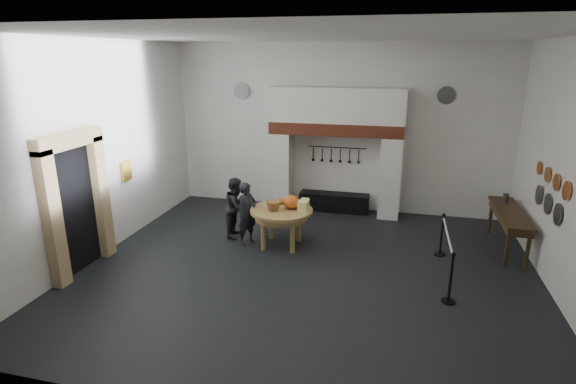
% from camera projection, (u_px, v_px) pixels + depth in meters
% --- Properties ---
extents(floor, '(9.00, 8.00, 0.02)m').
position_uv_depth(floor, '(307.00, 270.00, 9.08)').
color(floor, black).
rests_on(floor, ground).
extents(ceiling, '(9.00, 8.00, 0.02)m').
position_uv_depth(ceiling, '(311.00, 35.00, 7.75)').
color(ceiling, silver).
rests_on(ceiling, wall_back).
extents(wall_back, '(9.00, 0.02, 4.50)m').
position_uv_depth(wall_back, '(338.00, 129.00, 12.13)').
color(wall_back, white).
rests_on(wall_back, floor).
extents(wall_front, '(9.00, 0.02, 4.50)m').
position_uv_depth(wall_front, '(234.00, 247.00, 4.71)').
color(wall_front, white).
rests_on(wall_front, floor).
extents(wall_left, '(0.02, 8.00, 4.50)m').
position_uv_depth(wall_left, '(99.00, 150.00, 9.45)').
color(wall_left, white).
rests_on(wall_left, floor).
extents(chimney_pier_left, '(0.55, 0.70, 2.15)m').
position_uv_depth(chimney_pier_left, '(282.00, 171.00, 12.49)').
color(chimney_pier_left, silver).
rests_on(chimney_pier_left, floor).
extents(chimney_pier_right, '(0.55, 0.70, 2.15)m').
position_uv_depth(chimney_pier_right, '(390.00, 177.00, 11.81)').
color(chimney_pier_right, silver).
rests_on(chimney_pier_right, floor).
extents(hearth_brick_band, '(3.50, 0.72, 0.32)m').
position_uv_depth(hearth_brick_band, '(336.00, 128.00, 11.79)').
color(hearth_brick_band, '#9E442B').
rests_on(hearth_brick_band, chimney_pier_left).
extents(chimney_hood, '(3.50, 0.70, 0.90)m').
position_uv_depth(chimney_hood, '(337.00, 105.00, 11.61)').
color(chimney_hood, silver).
rests_on(chimney_hood, hearth_brick_band).
extents(iron_range, '(1.90, 0.45, 0.50)m').
position_uv_depth(iron_range, '(334.00, 202.00, 12.46)').
color(iron_range, black).
rests_on(iron_range, floor).
extents(utensil_rail, '(1.60, 0.02, 0.02)m').
position_uv_depth(utensil_rail, '(337.00, 147.00, 12.20)').
color(utensil_rail, black).
rests_on(utensil_rail, wall_back).
extents(door_recess, '(0.04, 1.10, 2.50)m').
position_uv_depth(door_recess, '(75.00, 210.00, 8.81)').
color(door_recess, black).
rests_on(door_recess, floor).
extents(door_jamb_near, '(0.22, 0.30, 2.60)m').
position_uv_depth(door_jamb_near, '(53.00, 221.00, 8.12)').
color(door_jamb_near, tan).
rests_on(door_jamb_near, floor).
extents(door_jamb_far, '(0.22, 0.30, 2.60)m').
position_uv_depth(door_jamb_far, '(101.00, 198.00, 9.42)').
color(door_jamb_far, tan).
rests_on(door_jamb_far, floor).
extents(door_lintel, '(0.22, 1.70, 0.30)m').
position_uv_depth(door_lintel, '(69.00, 140.00, 8.37)').
color(door_lintel, tan).
rests_on(door_lintel, door_jamb_near).
extents(wall_plaque, '(0.05, 0.34, 0.44)m').
position_uv_depth(wall_plaque, '(127.00, 171.00, 10.37)').
color(wall_plaque, gold).
rests_on(wall_plaque, wall_left).
extents(work_table, '(1.56, 1.56, 0.07)m').
position_uv_depth(work_table, '(281.00, 211.00, 10.01)').
color(work_table, tan).
rests_on(work_table, floor).
extents(pumpkin, '(0.36, 0.36, 0.31)m').
position_uv_depth(pumpkin, '(291.00, 202.00, 10.00)').
color(pumpkin, '#CA591C').
rests_on(pumpkin, work_table).
extents(cheese_block_big, '(0.22, 0.22, 0.24)m').
position_uv_depth(cheese_block_big, '(303.00, 207.00, 9.80)').
color(cheese_block_big, '#EBEA8C').
rests_on(cheese_block_big, work_table).
extents(cheese_block_small, '(0.18, 0.18, 0.20)m').
position_uv_depth(cheese_block_small, '(305.00, 203.00, 10.09)').
color(cheese_block_small, '#E2E287').
rests_on(cheese_block_small, work_table).
extents(wicker_basket, '(0.36, 0.36, 0.22)m').
position_uv_depth(wicker_basket, '(273.00, 206.00, 9.86)').
color(wicker_basket, '#976537').
rests_on(wicker_basket, work_table).
extents(bread_loaf, '(0.31, 0.18, 0.13)m').
position_uv_depth(bread_loaf, '(281.00, 201.00, 10.33)').
color(bread_loaf, olive).
rests_on(bread_loaf, work_table).
extents(visitor_near, '(0.56, 0.63, 1.46)m').
position_uv_depth(visitor_near, '(247.00, 214.00, 10.15)').
color(visitor_near, black).
rests_on(visitor_near, floor).
extents(visitor_far, '(0.56, 0.71, 1.43)m').
position_uv_depth(visitor_far, '(237.00, 207.00, 10.62)').
color(visitor_far, black).
rests_on(visitor_far, floor).
extents(side_table, '(0.55, 2.20, 0.06)m').
position_uv_depth(side_table, '(510.00, 213.00, 9.80)').
color(side_table, '#3B2B15').
rests_on(side_table, floor).
extents(pewter_jug, '(0.12, 0.12, 0.22)m').
position_uv_depth(pewter_jug, '(506.00, 198.00, 10.32)').
color(pewter_jug, '#444348').
rests_on(pewter_jug, side_table).
extents(copper_pan_a, '(0.03, 0.34, 0.34)m').
position_uv_depth(copper_pan_a, '(567.00, 191.00, 7.67)').
color(copper_pan_a, '#C6662D').
rests_on(copper_pan_a, wall_right).
extents(copper_pan_b, '(0.03, 0.32, 0.32)m').
position_uv_depth(copper_pan_b, '(556.00, 182.00, 8.18)').
color(copper_pan_b, '#C6662D').
rests_on(copper_pan_b, wall_right).
extents(copper_pan_c, '(0.03, 0.30, 0.30)m').
position_uv_depth(copper_pan_c, '(547.00, 175.00, 8.69)').
color(copper_pan_c, '#C6662D').
rests_on(copper_pan_c, wall_right).
extents(copper_pan_d, '(0.03, 0.28, 0.28)m').
position_uv_depth(copper_pan_d, '(539.00, 168.00, 9.20)').
color(copper_pan_d, '#C6662D').
rests_on(copper_pan_d, wall_right).
extents(pewter_plate_left, '(0.03, 0.40, 0.40)m').
position_uv_depth(pewter_plate_left, '(558.00, 214.00, 8.00)').
color(pewter_plate_left, '#4C4C51').
rests_on(pewter_plate_left, wall_right).
extents(pewter_plate_mid, '(0.03, 0.40, 0.40)m').
position_uv_depth(pewter_plate_mid, '(548.00, 204.00, 8.56)').
color(pewter_plate_mid, '#4C4C51').
rests_on(pewter_plate_mid, wall_right).
extents(pewter_plate_right, '(0.03, 0.40, 0.40)m').
position_uv_depth(pewter_plate_right, '(539.00, 195.00, 9.12)').
color(pewter_plate_right, '#4C4C51').
rests_on(pewter_plate_right, wall_right).
extents(pewter_plate_back_left, '(0.44, 0.03, 0.44)m').
position_uv_depth(pewter_plate_back_left, '(242.00, 91.00, 12.43)').
color(pewter_plate_back_left, '#4C4C51').
rests_on(pewter_plate_back_left, wall_back).
extents(pewter_plate_back_right, '(0.44, 0.03, 0.44)m').
position_uv_depth(pewter_plate_back_right, '(447.00, 95.00, 11.19)').
color(pewter_plate_back_right, '#4C4C51').
rests_on(pewter_plate_back_right, wall_back).
extents(barrier_post_near, '(0.05, 0.05, 0.90)m').
position_uv_depth(barrier_post_near, '(451.00, 279.00, 7.78)').
color(barrier_post_near, black).
rests_on(barrier_post_near, floor).
extents(barrier_post_far, '(0.05, 0.05, 0.90)m').
position_uv_depth(barrier_post_far, '(442.00, 236.00, 9.64)').
color(barrier_post_far, black).
rests_on(barrier_post_far, floor).
extents(barrier_rope, '(0.04, 2.00, 0.04)m').
position_uv_depth(barrier_rope, '(448.00, 236.00, 8.59)').
color(barrier_rope, beige).
rests_on(barrier_rope, barrier_post_near).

